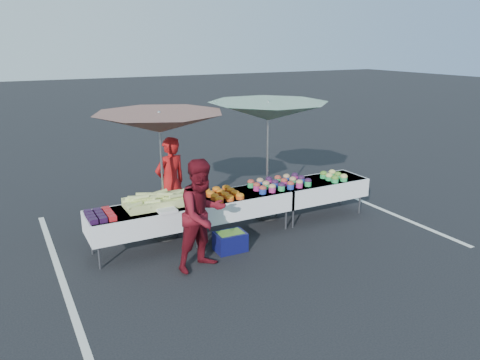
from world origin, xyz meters
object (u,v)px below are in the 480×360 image
table_center (240,202)px  vendor (171,183)px  umbrella_right (268,112)px  storage_bin (230,241)px  table_left (144,219)px  umbrella_left (160,124)px  customer (203,215)px  table_right (319,188)px

table_center → vendor: (-1.03, 0.80, 0.29)m
umbrella_right → storage_bin: size_ratio=5.82×
storage_bin → table_left: bearing=154.4°
table_center → umbrella_left: umbrella_left is taller
vendor → umbrella_right: 2.26m
umbrella_left → storage_bin: size_ratio=4.40×
table_left → storage_bin: size_ratio=3.58×
umbrella_left → customer: bearing=-83.9°
table_right → storage_bin: table_right is taller
table_right → umbrella_left: umbrella_left is taller
table_right → table_center: bearing=180.0°
table_right → storage_bin: 2.46m
umbrella_right → storage_bin: (-1.35, -1.05, -1.95)m
customer → storage_bin: bearing=13.9°
table_left → table_center: same height
table_center → vendor: 1.34m
customer → umbrella_right: umbrella_right is taller
customer → umbrella_left: 1.85m
table_center → table_right: bearing=0.0°
umbrella_left → umbrella_right: 2.14m
customer → umbrella_right: size_ratio=0.58×
vendor → table_right: bearing=148.9°
table_center → umbrella_right: bearing=26.1°
table_right → table_left: bearing=180.0°
table_center → table_right: (1.80, 0.00, 0.00)m
customer → table_right: bearing=3.9°
umbrella_right → table_center: bearing=-153.9°
table_left → table_right: same height
table_right → umbrella_right: bearing=157.9°
umbrella_right → storage_bin: bearing=-142.1°
customer → umbrella_right: 2.73m
table_left → umbrella_right: size_ratio=0.62×
umbrella_right → storage_bin: umbrella_right is taller
table_right → customer: size_ratio=1.07×
umbrella_left → umbrella_right: size_ratio=0.76×
table_left → umbrella_right: (2.62, 0.40, 1.54)m
umbrella_left → umbrella_right: (2.14, -0.00, 0.05)m
table_center → table_right: 1.80m
table_center → customer: (-1.17, -1.00, 0.29)m
vendor → storage_bin: 1.69m
table_left → storage_bin: bearing=-27.1°
table_left → storage_bin: (1.27, -0.65, -0.41)m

